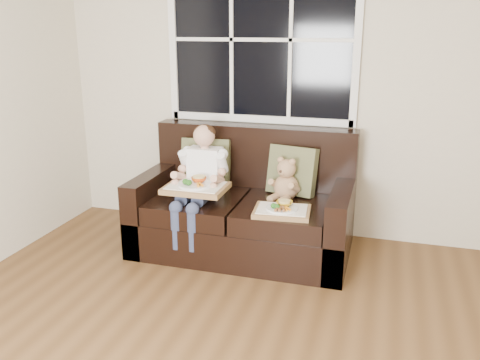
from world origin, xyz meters
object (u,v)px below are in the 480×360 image
(child, at_px, (201,173))
(tray_left, at_px, (196,187))
(tray_right, at_px, (282,210))
(teddy_bear, at_px, (286,182))
(loveseat, at_px, (245,212))

(child, relative_size, tray_left, 1.85)
(child, distance_m, tray_left, 0.16)
(child, bearing_deg, tray_right, -16.24)
(child, xyz_separation_m, tray_right, (0.70, -0.21, -0.17))
(teddy_bear, xyz_separation_m, tray_right, (0.04, -0.34, -0.11))
(teddy_bear, height_order, tray_left, teddy_bear)
(child, height_order, tray_left, child)
(child, bearing_deg, loveseat, 19.79)
(tray_right, bearing_deg, child, 158.05)
(loveseat, distance_m, tray_right, 0.52)
(loveseat, bearing_deg, teddy_bear, 2.61)
(loveseat, xyz_separation_m, tray_right, (0.37, -0.32, 0.17))
(loveseat, relative_size, teddy_bear, 4.89)
(tray_left, height_order, tray_right, tray_left)
(child, height_order, teddy_bear, child)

